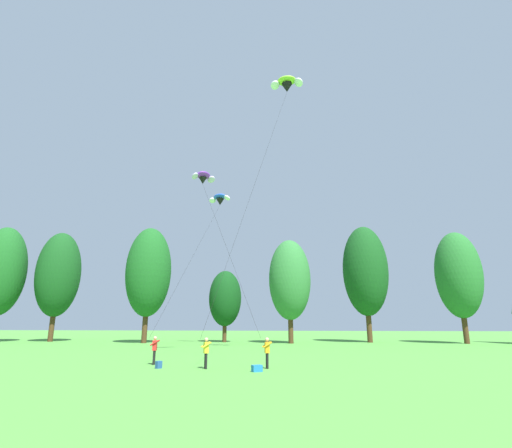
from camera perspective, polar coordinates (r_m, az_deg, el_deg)
name	(u,v)px	position (r m, az deg, el deg)	size (l,w,h in m)	color
treeline_tree_a	(2,271)	(63.61, -33.28, -5.78)	(5.97, 5.97, 15.44)	#472D19
treeline_tree_b	(58,274)	(61.25, -27.08, -6.59)	(5.84, 5.84, 14.95)	#472D19
treeline_tree_c	(149,272)	(52.89, -15.53, -6.78)	(5.79, 5.79, 14.76)	#472D19
treeline_tree_d	(225,298)	(53.13, -4.56, -10.85)	(4.32, 4.32, 9.33)	#472D19
treeline_tree_e	(290,279)	(50.21, 4.98, -8.13)	(5.30, 5.30, 12.94)	#472D19
treeline_tree_f	(365,271)	(54.50, 15.78, -6.62)	(5.93, 5.93, 15.31)	#472D19
treeline_tree_g	(458,275)	(55.62, 27.63, -6.61)	(5.53, 5.53, 13.83)	#472D19
kite_flyer_near	(155,348)	(26.07, -14.69, -17.21)	(0.63, 0.66, 1.69)	black
kite_flyer_mid	(206,350)	(23.32, -7.36, -17.94)	(0.71, 0.73, 1.69)	black
kite_flyer_far	(267,350)	(23.27, 1.64, -18.05)	(0.64, 0.67, 1.69)	black
parafoil_kite_high_blue_white	(220,199)	(48.56, -5.34, 3.64)	(3.14, 21.91, 16.56)	blue
parafoil_kite_mid_lime_white	(287,84)	(39.08, 4.54, 19.83)	(6.75, 10.52, 23.55)	#93D633
parafoil_kite_far_purple	(203,178)	(35.94, -7.78, 6.75)	(7.21, 10.51, 14.34)	purple
backpack	(159,365)	(24.06, -14.13, -19.44)	(0.32, 0.24, 0.40)	#234C89
picnic_cooler	(257,368)	(21.90, 0.13, -20.47)	(0.52, 0.36, 0.34)	#1E70B7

